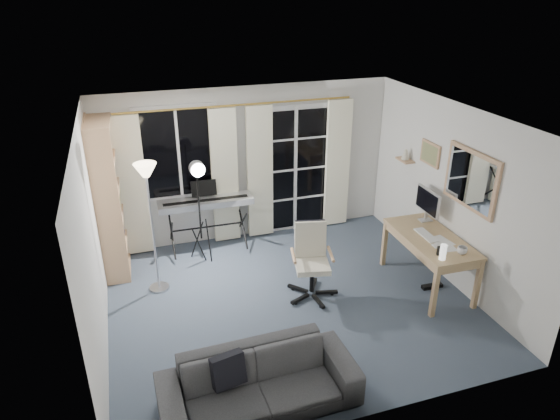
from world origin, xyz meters
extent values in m
cube|color=#3C4557|center=(0.00, 0.00, -0.01)|extent=(4.50, 4.00, 0.02)
cube|color=white|center=(-1.05, 1.98, 1.50)|extent=(1.20, 0.06, 1.40)
cube|color=black|center=(-1.05, 1.95, 1.50)|extent=(1.10, 0.02, 1.30)
cube|color=white|center=(-1.05, 1.94, 1.50)|extent=(0.04, 0.03, 1.30)
cube|color=white|center=(0.75, 1.98, 1.02)|extent=(1.32, 0.06, 2.11)
cube|color=black|center=(0.45, 1.95, 1.02)|extent=(0.55, 0.02, 1.95)
cube|color=black|center=(1.05, 1.95, 1.02)|extent=(0.55, 0.02, 1.95)
cube|color=white|center=(0.75, 1.94, 1.02)|extent=(0.05, 0.04, 2.05)
cube|color=white|center=(0.75, 1.94, 0.55)|extent=(1.15, 0.03, 0.03)
cube|color=white|center=(0.75, 1.94, 1.05)|extent=(1.15, 0.03, 0.03)
cube|color=white|center=(0.75, 1.94, 1.55)|extent=(1.15, 0.03, 0.03)
cylinder|color=gold|center=(-0.15, 1.90, 2.15)|extent=(3.50, 0.03, 0.03)
cube|color=#FFFDD0|center=(-1.75, 1.88, 1.08)|extent=(0.40, 0.07, 2.10)
cube|color=#FFFDD0|center=(-0.40, 1.88, 1.08)|extent=(0.40, 0.07, 2.10)
cube|color=#FFFDD0|center=(0.15, 1.88, 1.08)|extent=(0.40, 0.07, 2.10)
cube|color=#FFFDD0|center=(1.45, 1.88, 1.08)|extent=(0.40, 0.07, 2.10)
cube|color=#A87C59|center=(-2.10, 1.11, 1.09)|extent=(0.35, 0.04, 2.17)
cube|color=#A87C59|center=(-2.08, 2.08, 1.09)|extent=(0.35, 0.04, 2.17)
cube|color=#A87C59|center=(-2.25, 1.60, 1.09)|extent=(0.06, 0.98, 2.17)
cube|color=#A87C59|center=(-2.09, 1.60, 0.03)|extent=(0.38, 0.99, 0.03)
cube|color=#A87C59|center=(-2.09, 1.60, 0.43)|extent=(0.38, 0.99, 0.03)
cube|color=#A87C59|center=(-2.09, 1.60, 0.85)|extent=(0.38, 0.99, 0.03)
cube|color=#A87C59|center=(-2.09, 1.60, 1.26)|extent=(0.38, 0.99, 0.03)
cube|color=#A87C59|center=(-2.09, 1.60, 1.67)|extent=(0.38, 0.99, 0.03)
cube|color=#A87C59|center=(-2.09, 1.60, 2.14)|extent=(0.38, 0.99, 0.03)
cube|color=silver|center=(-2.08, 1.19, 0.59)|extent=(0.25, 0.07, 0.28)
cube|color=tan|center=(-2.08, 1.30, 0.56)|extent=(0.24, 0.05, 0.22)
cube|color=#313131|center=(-2.07, 1.39, 0.57)|extent=(0.24, 0.05, 0.25)
cube|color=tan|center=(-2.07, 1.47, 0.61)|extent=(0.24, 0.05, 0.32)
cube|color=silver|center=(-2.07, 1.56, 0.58)|extent=(0.25, 0.06, 0.25)
cube|color=#CA396C|center=(-2.07, 1.66, 0.58)|extent=(0.24, 0.05, 0.26)
cube|color=navy|center=(-2.06, 1.74, 0.58)|extent=(0.24, 0.06, 0.26)
cube|color=tan|center=(-2.06, 1.83, 0.57)|extent=(0.24, 0.04, 0.25)
cube|color=#CA396C|center=(-2.06, 1.91, 0.58)|extent=(0.25, 0.07, 0.26)
cube|color=#313131|center=(-2.06, 2.01, 0.59)|extent=(0.24, 0.04, 0.29)
cube|color=navy|center=(-2.08, 1.19, 1.01)|extent=(0.24, 0.04, 0.30)
cube|color=#313131|center=(-2.08, 1.27, 1.01)|extent=(0.25, 0.07, 0.29)
cube|color=#313131|center=(-2.07, 1.38, 0.99)|extent=(0.24, 0.05, 0.25)
cube|color=navy|center=(-2.07, 1.46, 0.98)|extent=(0.24, 0.04, 0.23)
cube|color=navy|center=(-2.07, 1.54, 0.99)|extent=(0.24, 0.05, 0.25)
cube|color=#313131|center=(-2.07, 1.62, 1.01)|extent=(0.24, 0.04, 0.30)
cube|color=#313131|center=(-2.07, 1.70, 0.98)|extent=(0.24, 0.06, 0.24)
cube|color=#C6C34A|center=(-2.06, 1.79, 0.99)|extent=(0.24, 0.05, 0.25)
cube|color=tan|center=(-2.06, 1.88, 0.99)|extent=(0.24, 0.04, 0.27)
cube|color=#313131|center=(-2.06, 1.96, 0.99)|extent=(0.24, 0.04, 0.25)
cube|color=#CA396C|center=(-2.08, 1.19, 1.43)|extent=(0.24, 0.05, 0.31)
cube|color=#313131|center=(-2.08, 1.28, 1.39)|extent=(0.24, 0.04, 0.24)
cube|color=silver|center=(-2.08, 1.35, 1.44)|extent=(0.24, 0.04, 0.33)
cube|color=silver|center=(-2.07, 1.43, 1.42)|extent=(0.24, 0.04, 0.30)
cube|color=tan|center=(-2.07, 1.51, 1.40)|extent=(0.24, 0.04, 0.24)
cube|color=navy|center=(-2.07, 1.59, 1.40)|extent=(0.24, 0.05, 0.25)
cylinder|color=#B2B2B7|center=(-1.58, 0.82, 0.01)|extent=(0.29, 0.29, 0.03)
cylinder|color=#B2B2B7|center=(-1.58, 0.82, 0.85)|extent=(0.03, 0.03, 1.65)
cone|color=#FFE5B2|center=(-1.58, 0.82, 1.69)|extent=(0.31, 0.31, 0.17)
cylinder|color=black|center=(-1.28, 1.71, 0.38)|extent=(0.04, 0.67, 0.61)
cylinder|color=black|center=(-1.28, 1.71, 0.38)|extent=(0.04, 0.67, 0.61)
cylinder|color=black|center=(-0.20, 1.69, 0.38)|extent=(0.04, 0.67, 0.61)
cylinder|color=black|center=(-0.20, 1.69, 0.38)|extent=(0.04, 0.67, 0.61)
cylinder|color=black|center=(-0.74, 1.70, 0.38)|extent=(1.08, 0.04, 0.03)
cube|color=silver|center=(-0.74, 1.70, 0.79)|extent=(1.40, 0.38, 0.10)
cube|color=white|center=(-0.74, 1.61, 0.82)|extent=(1.29, 0.17, 0.02)
cube|color=black|center=(-0.74, 1.66, 0.83)|extent=(1.25, 0.11, 0.01)
cube|color=black|center=(-0.74, 1.81, 0.97)|extent=(0.38, 0.08, 0.23)
cylinder|color=black|center=(-0.78, 1.41, 0.29)|extent=(0.03, 0.25, 0.63)
cylinder|color=black|center=(-0.94, 1.49, 0.29)|extent=(0.22, 0.12, 0.64)
cylinder|color=black|center=(-0.93, 1.31, 0.29)|extent=(0.21, 0.15, 0.64)
cylinder|color=black|center=(-0.89, 1.40, 0.91)|extent=(0.03, 0.03, 1.10)
cylinder|color=silver|center=(-0.88, 1.35, 1.45)|extent=(0.22, 0.13, 0.21)
cylinder|color=white|center=(-0.88, 1.29, 1.45)|extent=(0.18, 0.03, 0.18)
cube|color=black|center=(0.51, -0.02, 0.04)|extent=(0.30, 0.11, 0.04)
cylinder|color=black|center=(0.58, -0.03, 0.02)|extent=(0.06, 0.06, 0.05)
cube|color=black|center=(0.41, 0.20, 0.04)|extent=(0.19, 0.28, 0.04)
cylinder|color=black|center=(0.45, 0.26, 0.02)|extent=(0.06, 0.06, 0.05)
cube|color=black|center=(0.17, 0.18, 0.04)|extent=(0.23, 0.25, 0.04)
cylinder|color=black|center=(0.13, 0.23, 0.02)|extent=(0.06, 0.06, 0.05)
cube|color=black|center=(0.12, -0.05, 0.04)|extent=(0.29, 0.16, 0.04)
cylinder|color=black|center=(0.05, -0.08, 0.02)|extent=(0.06, 0.06, 0.05)
cube|color=black|center=(0.33, -0.18, 0.04)|extent=(0.07, 0.30, 0.04)
cylinder|color=black|center=(0.33, -0.25, 0.02)|extent=(0.06, 0.06, 0.05)
cylinder|color=black|center=(0.31, 0.03, 0.26)|extent=(0.07, 0.07, 0.37)
cube|color=beige|center=(0.31, 0.03, 0.46)|extent=(0.51, 0.51, 0.07)
cube|color=beige|center=(0.35, 0.22, 0.74)|extent=(0.42, 0.20, 0.48)
cube|color=black|center=(0.36, 0.26, 0.76)|extent=(0.40, 0.18, 0.45)
cylinder|color=#A87C59|center=(0.08, 0.10, 0.61)|extent=(0.12, 0.37, 0.04)
cylinder|color=#A87C59|center=(0.55, -0.01, 0.61)|extent=(0.12, 0.37, 0.04)
cube|color=tan|center=(1.88, -0.20, 0.71)|extent=(0.71, 1.38, 0.04)
cube|color=tan|center=(1.88, -0.20, 0.65)|extent=(0.67, 1.34, 0.10)
cube|color=tan|center=(1.56, -0.84, 0.35)|extent=(0.06, 0.06, 0.69)
cube|color=tan|center=(2.17, -0.85, 0.35)|extent=(0.06, 0.06, 0.69)
cube|color=tan|center=(1.59, 0.45, 0.35)|extent=(0.06, 0.06, 0.69)
cube|color=tan|center=(2.20, 0.44, 0.35)|extent=(0.06, 0.06, 0.69)
cube|color=silver|center=(2.08, 0.25, 0.74)|extent=(0.18, 0.12, 0.01)
cube|color=silver|center=(2.08, 0.25, 0.87)|extent=(0.04, 0.03, 0.22)
cube|color=silver|center=(2.08, 0.25, 1.03)|extent=(0.05, 0.53, 0.33)
cube|color=black|center=(2.06, 0.25, 1.03)|extent=(0.02, 0.49, 0.29)
cube|color=white|center=(1.83, -0.15, 0.74)|extent=(0.15, 0.41, 0.02)
cube|color=white|center=(1.78, -0.44, 0.74)|extent=(0.06, 0.10, 0.02)
cube|color=white|center=(1.93, -0.35, 0.74)|extent=(0.25, 0.32, 0.01)
cube|color=white|center=(1.89, -0.54, 0.74)|extent=(0.22, 0.17, 0.00)
cube|color=black|center=(1.70, -0.64, 0.79)|extent=(0.05, 0.04, 0.12)
cylinder|color=white|center=(1.67, -0.74, 0.83)|extent=(0.08, 0.08, 0.20)
cube|color=black|center=(1.93, -0.30, 0.02)|extent=(0.30, 0.08, 0.05)
imported|color=silver|center=(1.98, -0.70, 0.79)|extent=(0.12, 0.10, 0.12)
cube|color=#A87C59|center=(2.23, -0.35, 1.55)|extent=(0.04, 0.94, 0.74)
cube|color=white|center=(2.21, -0.35, 1.55)|extent=(0.01, 0.84, 0.64)
cube|color=#A87C59|center=(2.23, 0.55, 1.60)|extent=(0.03, 0.42, 0.32)
cube|color=#4F9E61|center=(2.21, 0.55, 1.60)|extent=(0.00, 0.36, 0.26)
cube|color=#A87C59|center=(2.16, 1.05, 1.35)|extent=(0.16, 0.30, 0.02)
cone|color=beige|center=(2.16, 1.05, 1.44)|extent=(0.12, 0.12, 0.15)
imported|color=#2C2C2F|center=(-0.85, -1.55, 0.37)|extent=(1.91, 0.60, 0.74)
cube|color=black|center=(-1.12, -1.47, 0.44)|extent=(0.35, 0.23, 0.34)
camera|label=1|loc=(-1.77, -5.07, 3.78)|focal=32.00mm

